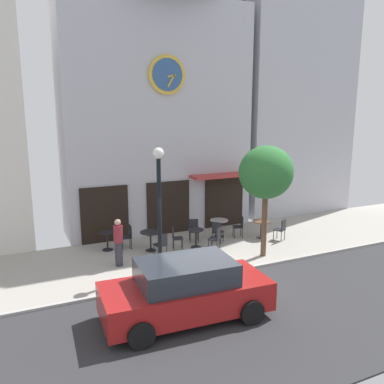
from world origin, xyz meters
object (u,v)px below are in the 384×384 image
at_px(cafe_table_near_curb, 219,224).
at_px(cafe_chair_curbside, 128,235).
at_px(cafe_chair_near_tree, 216,237).
at_px(cafe_table_rightmost, 151,237).
at_px(street_tree, 266,173).
at_px(cafe_chair_right_end, 161,243).
at_px(pedestrian_maroon, 118,242).
at_px(cafe_chair_left_end, 240,225).
at_px(street_lamp, 159,210).
at_px(cafe_table_center_right, 107,238).
at_px(cafe_chair_by_entrance, 217,231).
at_px(cafe_table_near_door, 261,226).
at_px(parked_car_red, 186,290).
at_px(cafe_table_leftmost, 196,236).
at_px(cafe_chair_mid_row, 194,228).
at_px(cafe_chair_facing_wall, 176,236).
at_px(cafe_chair_corner, 281,228).

xyz_separation_m(cafe_table_near_curb, cafe_chair_curbside, (-3.91, 0.22, -0.02)).
bearing_deg(cafe_chair_near_tree, cafe_table_rightmost, 156.01).
bearing_deg(street_tree, cafe_chair_right_end, 157.31).
height_order(cafe_table_rightmost, pedestrian_maroon, pedestrian_maroon).
xyz_separation_m(cafe_chair_curbside, cafe_chair_left_end, (4.68, -0.63, 0.00)).
xyz_separation_m(street_lamp, cafe_table_rightmost, (0.33, 1.95, -1.53)).
relative_size(cafe_table_center_right, cafe_chair_by_entrance, 0.81).
relative_size(cafe_table_rightmost, cafe_table_near_door, 1.09).
xyz_separation_m(cafe_chair_curbside, cafe_chair_near_tree, (2.99, -1.68, 0.00)).
bearing_deg(cafe_table_center_right, pedestrian_maroon, -89.69).
bearing_deg(cafe_chair_by_entrance, street_lamp, -151.60).
relative_size(street_tree, parked_car_red, 0.93).
distance_m(street_tree, cafe_chair_right_end, 4.56).
relative_size(cafe_table_near_curb, cafe_chair_left_end, 0.86).
bearing_deg(cafe_table_leftmost, cafe_chair_mid_row, 70.64).
bearing_deg(cafe_table_center_right, street_lamp, -66.89).
bearing_deg(cafe_chair_near_tree, pedestrian_maroon, 178.95).
distance_m(cafe_table_near_curb, cafe_chair_mid_row, 1.21).
distance_m(street_tree, cafe_table_center_right, 6.48).
relative_size(cafe_chair_right_end, cafe_chair_near_tree, 1.00).
bearing_deg(cafe_table_near_curb, cafe_chair_right_end, -158.25).
xyz_separation_m(street_tree, cafe_table_leftmost, (-1.89, 1.85, -2.62)).
bearing_deg(pedestrian_maroon, cafe_table_leftmost, 9.99).
bearing_deg(cafe_chair_facing_wall, cafe_table_center_right, 156.66).
xyz_separation_m(cafe_table_rightmost, cafe_chair_near_tree, (2.30, -1.02, -0.04)).
bearing_deg(street_tree, cafe_chair_mid_row, 121.46).
bearing_deg(cafe_chair_by_entrance, cafe_chair_curbside, 164.74).
bearing_deg(cafe_table_near_curb, parked_car_red, -125.84).
height_order(cafe_table_center_right, pedestrian_maroon, pedestrian_maroon).
distance_m(cafe_chair_curbside, parked_car_red, 5.80).
bearing_deg(cafe_chair_by_entrance, cafe_chair_left_end, 13.95).
distance_m(cafe_chair_right_end, cafe_chair_curbside, 1.67).
distance_m(street_lamp, cafe_chair_by_entrance, 3.84).
distance_m(cafe_table_rightmost, cafe_chair_facing_wall, 0.96).
bearing_deg(street_tree, cafe_chair_facing_wall, 144.00).
relative_size(street_lamp, parked_car_red, 0.94).
distance_m(cafe_chair_right_end, pedestrian_maroon, 1.67).
bearing_deg(cafe_table_center_right, street_tree, -30.43).
bearing_deg(parked_car_red, street_tree, 33.21).
bearing_deg(cafe_chair_corner, cafe_chair_mid_row, 155.90).
relative_size(street_tree, cafe_chair_mid_row, 4.54).
xyz_separation_m(cafe_table_center_right, cafe_chair_near_tree, (3.79, -1.78, 0.05)).
xyz_separation_m(cafe_chair_right_end, cafe_chair_facing_wall, (0.77, 0.51, 0.00)).
distance_m(cafe_chair_left_end, parked_car_red, 7.05).
xyz_separation_m(cafe_chair_curbside, cafe_chair_facing_wall, (1.61, -0.93, 0.00)).
distance_m(cafe_table_leftmost, cafe_chair_facing_wall, 0.82).
bearing_deg(cafe_chair_curbside, cafe_table_near_curb, -3.15).
xyz_separation_m(cafe_chair_facing_wall, parked_car_red, (-1.73, -4.86, 0.23)).
bearing_deg(cafe_chair_mid_row, cafe_chair_left_end, -10.58).
bearing_deg(cafe_chair_left_end, street_lamp, -155.45).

